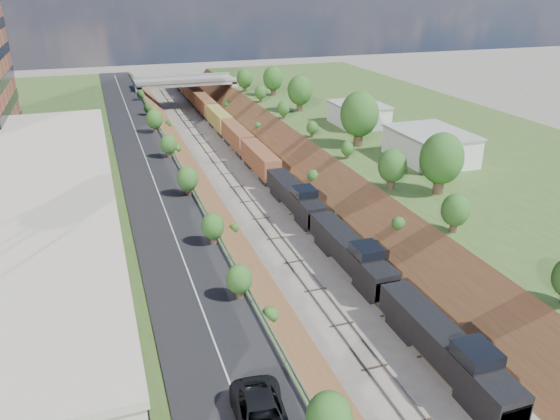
{
  "coord_description": "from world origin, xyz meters",
  "views": [
    {
      "loc": [
        -21.47,
        -12.93,
        29.16
      ],
      "look_at": [
        -3.83,
        38.94,
        6.0
      ],
      "focal_mm": 35.0,
      "sensor_mm": 36.0,
      "label": 1
    }
  ],
  "objects": [
    {
      "name": "platform_left",
      "position": [
        -33.0,
        60.0,
        2.5
      ],
      "size": [
        44.0,
        180.0,
        5.0
      ],
      "primitive_type": "cube",
      "color": "#3C5121",
      "rests_on": "ground"
    },
    {
      "name": "overpass",
      "position": [
        0.0,
        122.0,
        4.92
      ],
      "size": [
        24.5,
        8.3,
        7.4
      ],
      "color": "gray",
      "rests_on": "ground"
    },
    {
      "name": "platform_right",
      "position": [
        33.0,
        60.0,
        2.5
      ],
      "size": [
        44.0,
        180.0,
        5.0
      ],
      "primitive_type": "cube",
      "color": "#3C5121",
      "rests_on": "ground"
    },
    {
      "name": "white_building_near",
      "position": [
        23.5,
        52.0,
        7.0
      ],
      "size": [
        9.0,
        12.0,
        4.0
      ],
      "primitive_type": "cube",
      "color": "silver",
      "rests_on": "platform_right"
    },
    {
      "name": "freight_train",
      "position": [
        2.6,
        81.76,
        2.42
      ],
      "size": [
        2.73,
        140.25,
        4.55
      ],
      "color": "black",
      "rests_on": "ground"
    },
    {
      "name": "road",
      "position": [
        -15.5,
        60.0,
        5.05
      ],
      "size": [
        8.0,
        180.0,
        0.1
      ],
      "primitive_type": "cube",
      "color": "black",
      "rests_on": "platform_left"
    },
    {
      "name": "tree_right_large",
      "position": [
        17.0,
        40.0,
        9.38
      ],
      "size": [
        5.25,
        5.25,
        7.61
      ],
      "color": "#473323",
      "rests_on": "platform_right"
    },
    {
      "name": "suv",
      "position": [
        -14.68,
        10.23,
        6.02
      ],
      "size": [
        3.73,
        6.9,
        1.84
      ],
      "primitive_type": "imported",
      "rotation": [
        0.0,
        0.0,
        -0.1
      ],
      "color": "black",
      "rests_on": "road"
    },
    {
      "name": "white_building_far",
      "position": [
        23.0,
        74.0,
        6.8
      ],
      "size": [
        8.0,
        10.0,
        3.6
      ],
      "primitive_type": "cube",
      "color": "silver",
      "rests_on": "platform_right"
    },
    {
      "name": "guardrail",
      "position": [
        -11.4,
        59.8,
        5.55
      ],
      "size": [
        0.1,
        171.0,
        0.7
      ],
      "color": "#99999E",
      "rests_on": "platform_left"
    },
    {
      "name": "rail_right_track",
      "position": [
        2.6,
        60.0,
        0.09
      ],
      "size": [
        1.58,
        180.0,
        0.18
      ],
      "primitive_type": "cube",
      "color": "gray",
      "rests_on": "ground"
    },
    {
      "name": "embankment_left",
      "position": [
        -11.0,
        60.0,
        0.0
      ],
      "size": [
        10.0,
        180.0,
        10.0
      ],
      "primitive_type": "cube",
      "rotation": [
        0.0,
        0.79,
        0.0
      ],
      "color": "brown",
      "rests_on": "ground"
    },
    {
      "name": "commercial_building",
      "position": [
        -28.0,
        38.0,
        8.51
      ],
      "size": [
        14.3,
        62.3,
        7.0
      ],
      "color": "brown",
      "rests_on": "platform_left"
    },
    {
      "name": "rail_left_track",
      "position": [
        -2.6,
        60.0,
        0.09
      ],
      "size": [
        1.58,
        180.0,
        0.18
      ],
      "primitive_type": "cube",
      "color": "gray",
      "rests_on": "ground"
    },
    {
      "name": "tree_left_crest",
      "position": [
        -11.8,
        20.0,
        7.04
      ],
      "size": [
        2.45,
        2.45,
        3.55
      ],
      "color": "#473323",
      "rests_on": "platform_left"
    },
    {
      "name": "embankment_right",
      "position": [
        11.0,
        60.0,
        0.0
      ],
      "size": [
        10.0,
        180.0,
        10.0
      ],
      "primitive_type": "cube",
      "rotation": [
        0.0,
        0.79,
        0.0
      ],
      "color": "brown",
      "rests_on": "ground"
    }
  ]
}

